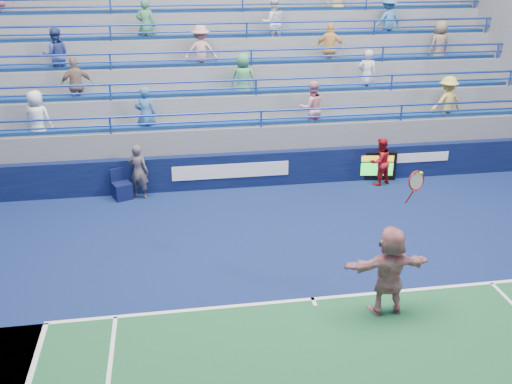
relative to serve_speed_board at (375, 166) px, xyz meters
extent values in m
plane|color=#333538|center=(-3.64, -6.37, -0.48)|extent=(120.00, 120.00, 0.00)
cube|color=#0F234D|center=(-3.64, -4.17, -0.47)|extent=(18.00, 8.40, 0.02)
cube|color=white|center=(-3.64, -6.37, -0.45)|extent=(11.00, 0.10, 0.01)
cube|color=white|center=(-3.64, -6.47, -0.45)|extent=(0.08, 0.30, 0.01)
cube|color=#090F35|center=(-3.64, 0.13, 0.07)|extent=(18.00, 0.30, 1.10)
cube|color=white|center=(-4.64, -0.03, 0.12)|extent=(3.60, 0.02, 0.45)
cube|color=white|center=(1.56, -0.03, 0.22)|extent=(1.80, 0.02, 0.30)
cube|color=slate|center=(-3.64, 3.08, 0.07)|extent=(18.00, 5.60, 1.10)
cube|color=slate|center=(-3.64, 3.08, 0.45)|extent=(18.00, 5.60, 1.85)
cube|color=navy|center=(-3.64, 0.73, 1.42)|extent=(17.40, 0.45, 0.10)
cylinder|color=#1D3EA1|center=(-3.64, 0.33, 1.87)|extent=(18.00, 0.07, 0.07)
cube|color=slate|center=(-3.64, 3.58, 0.82)|extent=(18.00, 4.60, 2.60)
cube|color=navy|center=(-3.64, 1.73, 2.17)|extent=(17.40, 0.45, 0.10)
cylinder|color=#1D3EA1|center=(-3.64, 1.33, 2.62)|extent=(18.00, 0.07, 0.07)
cube|color=slate|center=(-3.64, 4.08, 1.20)|extent=(18.00, 3.60, 3.35)
cube|color=navy|center=(-3.64, 2.73, 2.92)|extent=(17.40, 0.45, 0.10)
cylinder|color=#1D3EA1|center=(-3.64, 2.33, 3.37)|extent=(18.00, 0.07, 0.07)
cube|color=slate|center=(-3.64, 4.58, 1.57)|extent=(18.00, 2.60, 4.10)
cube|color=navy|center=(-3.64, 3.73, 3.67)|extent=(17.40, 0.45, 0.10)
cylinder|color=#1D3EA1|center=(-3.64, 3.33, 4.12)|extent=(18.00, 0.07, 0.07)
cube|color=slate|center=(-3.64, 5.08, 1.95)|extent=(18.00, 1.60, 4.85)
cube|color=navy|center=(-3.64, 4.73, 4.42)|extent=(17.40, 0.45, 0.10)
imported|color=#34639E|center=(-7.11, 0.73, 1.80)|extent=(0.65, 0.46, 1.70)
imported|color=#D59389|center=(-5.24, 2.73, 3.30)|extent=(1.14, 0.70, 1.70)
imported|color=silver|center=(0.14, 1.73, 2.55)|extent=(0.71, 0.58, 1.70)
imported|color=#87705A|center=(3.07, 2.73, 3.30)|extent=(0.96, 0.77, 1.70)
imported|color=silver|center=(-10.23, 0.73, 1.80)|extent=(0.96, 0.77, 1.70)
imported|color=teal|center=(1.48, 3.73, 4.05)|extent=(1.22, 0.88, 1.70)
imported|color=#FABC61|center=(-0.88, 2.73, 3.30)|extent=(1.08, 0.70, 1.70)
imported|color=#44965D|center=(-3.99, 1.73, 2.55)|extent=(0.92, 0.68, 1.70)
imported|color=pink|center=(-1.96, 0.73, 1.80)|extent=(0.89, 0.72, 1.70)
imported|color=#906F60|center=(-9.16, 1.73, 2.55)|extent=(1.07, 0.68, 1.70)
imported|color=white|center=(-2.66, 3.73, 4.05)|extent=(0.85, 0.67, 1.70)
imported|color=navy|center=(-9.81, 2.73, 3.30)|extent=(0.91, 0.75, 1.70)
imported|color=#3A7F53|center=(-6.99, 3.73, 4.05)|extent=(0.66, 0.48, 1.70)
imported|color=#DCBE55|center=(2.57, 0.73, 1.80)|extent=(1.21, 0.85, 1.70)
cube|color=black|center=(0.00, 0.01, 0.00)|extent=(1.37, 0.35, 0.95)
cube|color=gold|center=(0.00, -0.08, 0.28)|extent=(1.16, 0.02, 0.19)
cube|color=#19E533|center=(0.00, -0.08, -0.07)|extent=(1.16, 0.02, 0.43)
cube|color=#0C123A|center=(-7.92, -0.27, -0.22)|extent=(0.66, 0.66, 0.51)
cube|color=#0C123A|center=(-7.92, -0.04, 0.23)|extent=(0.49, 0.24, 0.40)
imported|color=silver|center=(-2.26, -6.99, 0.48)|extent=(1.78, 0.59, 1.92)
torus|color=#A2131A|center=(-1.91, -6.99, 2.40)|extent=(0.40, 0.22, 0.39)
cylinder|color=#A2131A|center=(-2.01, -6.99, 2.08)|extent=(0.09, 0.22, 0.35)
sphere|color=#C4DF33|center=(-1.86, -7.04, 2.56)|extent=(0.07, 0.07, 0.07)
imported|color=#151E3B|center=(-7.40, -0.27, 0.36)|extent=(0.72, 0.61, 1.67)
imported|color=#B1141A|center=(0.02, -0.38, 0.29)|extent=(0.90, 0.80, 1.53)
camera|label=1|loc=(-6.43, -16.31, 6.39)|focal=40.00mm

